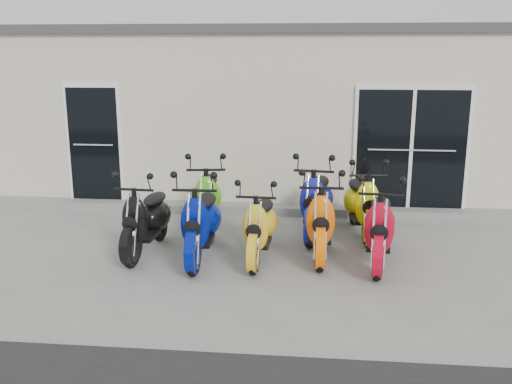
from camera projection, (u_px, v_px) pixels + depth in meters
ground at (252, 250)px, 8.54m from camera, size 80.00×80.00×0.00m
building at (276, 109)px, 13.17m from camera, size 14.00×6.00×3.20m
roof_cap at (277, 33)px, 12.76m from camera, size 14.20×6.20×0.16m
front_step at (264, 209)px, 10.47m from camera, size 14.00×0.40×0.15m
door_left at (94, 141)px, 10.64m from camera, size 1.07×0.08×2.22m
door_right at (411, 146)px, 10.07m from camera, size 2.02×0.08×2.22m
scooter_front_black at (146, 210)px, 8.28m from camera, size 0.78×1.82×1.31m
scooter_front_blue at (201, 213)px, 8.02m from camera, size 0.71×1.88×1.38m
scooter_front_orange_a at (260, 217)px, 8.02m from camera, size 0.71×1.73×1.26m
scooter_front_orange_b at (320, 210)px, 8.16m from camera, size 0.69×1.87×1.38m
scooter_front_red at (380, 217)px, 7.85m from camera, size 0.89×1.91×1.36m
scooter_back_green at (208, 190)px, 9.28m from camera, size 0.95×1.96×1.39m
scooter_back_blue at (317, 192)px, 9.09m from camera, size 0.93×1.99×1.42m
scooter_back_yellow at (362, 195)px, 9.08m from camera, size 0.86×1.87×1.34m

